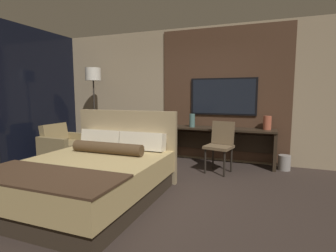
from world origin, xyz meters
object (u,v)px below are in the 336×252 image
object	(u,v)px
vase_short	(267,123)
tv	(223,97)
desk_chair	(221,142)
waste_bin	(284,163)
armchair_by_window	(65,149)
floor_lamp	(93,82)
desk	(221,139)
vase_tall	(192,120)
bed	(91,176)

from	to	relation	value
vase_short	tv	bearing A→B (deg)	169.95
desk_chair	waste_bin	xyz separation A→B (m)	(1.10, 0.53, -0.42)
armchair_by_window	floor_lamp	xyz separation A→B (m)	(0.21, 0.74, 1.41)
desk	desk_chair	xyz separation A→B (m)	(0.10, -0.57, 0.04)
desk	vase_tall	world-z (taller)	vase_tall
armchair_by_window	vase_short	bearing A→B (deg)	-71.01
vase_tall	vase_short	size ratio (longest dim) A/B	1.03
desk_chair	armchair_by_window	distance (m)	3.17
desk	bed	bearing A→B (deg)	-118.30
desk	tv	bearing A→B (deg)	90.00
waste_bin	vase_short	bearing A→B (deg)	167.33
bed	floor_lamp	distance (m)	2.95
desk	armchair_by_window	distance (m)	3.21
desk_chair	armchair_by_window	bearing A→B (deg)	-158.68
bed	vase_tall	xyz separation A→B (m)	(0.74, 2.36, 0.55)
bed	floor_lamp	xyz separation A→B (m)	(-1.50, 2.14, 1.36)
desk	floor_lamp	xyz separation A→B (m)	(-2.81, -0.30, 1.17)
bed	armchair_by_window	bearing A→B (deg)	140.68
bed	desk	distance (m)	2.78
desk_chair	vase_short	bearing A→B (deg)	50.43
armchair_by_window	waste_bin	bearing A→B (deg)	-73.11
bed	vase_short	bearing A→B (deg)	48.54
bed	desk	world-z (taller)	bed
armchair_by_window	floor_lamp	world-z (taller)	floor_lamp
tv	armchair_by_window	xyz separation A→B (m)	(-3.03, -1.23, -1.09)
vase_short	desk	bearing A→B (deg)	-178.06
vase_tall	vase_short	world-z (taller)	vase_tall
vase_short	vase_tall	bearing A→B (deg)	-175.46
armchair_by_window	vase_short	size ratio (longest dim) A/B	3.26
floor_lamp	vase_short	xyz separation A→B (m)	(3.68, 0.33, -0.81)
bed	armchair_by_window	size ratio (longest dim) A/B	2.50
tv	vase_short	xyz separation A→B (m)	(0.87, -0.15, -0.49)
vase_short	waste_bin	distance (m)	0.80
armchair_by_window	vase_short	xyz separation A→B (m)	(3.90, 1.07, 0.60)
floor_lamp	vase_short	size ratio (longest dim) A/B	7.62
bed	tv	xyz separation A→B (m)	(1.32, 2.63, 1.04)
floor_lamp	desk_chair	bearing A→B (deg)	-5.24
tv	armchair_by_window	world-z (taller)	tv
desk	tv	xyz separation A→B (m)	(0.00, 0.18, 0.85)
desk	tv	distance (m)	0.87
vase_tall	vase_short	distance (m)	1.45
bed	armchair_by_window	xyz separation A→B (m)	(-1.71, 1.40, -0.05)
desk_chair	waste_bin	size ratio (longest dim) A/B	3.28
tv	floor_lamp	size ratio (longest dim) A/B	0.67
bed	desk_chair	distance (m)	2.36
bed	floor_lamp	size ratio (longest dim) A/B	1.07
bed	waste_bin	xyz separation A→B (m)	(2.52, 2.40, -0.18)
waste_bin	desk	bearing A→B (deg)	177.87
floor_lamp	vase_short	bearing A→B (deg)	5.15
floor_lamp	vase_tall	size ratio (longest dim) A/B	7.38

